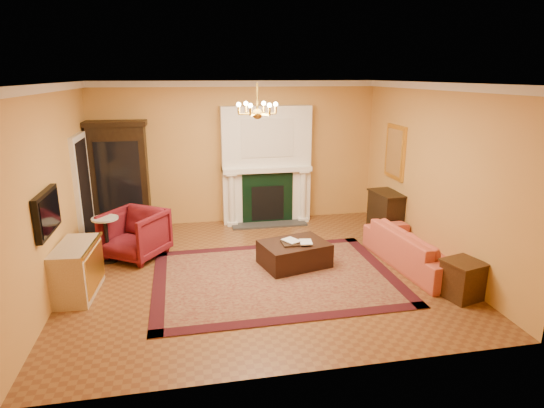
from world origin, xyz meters
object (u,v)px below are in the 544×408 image
object	(u,v)px
pedestal_table	(107,236)
end_table	(462,281)
china_cabinet	(121,180)
wingback_armchair	(135,232)
console_table	(386,215)
leather_ottoman	(294,254)
coral_sofa	(417,242)
commode	(77,270)

from	to	relation	value
pedestal_table	end_table	world-z (taller)	pedestal_table
china_cabinet	wingback_armchair	world-z (taller)	china_cabinet
console_table	leather_ottoman	xyz separation A→B (m)	(-2.16, -1.14, -0.21)
end_table	leather_ottoman	distance (m)	2.63
wingback_armchair	pedestal_table	xyz separation A→B (m)	(-0.46, -0.08, -0.01)
china_cabinet	console_table	bearing A→B (deg)	-13.47
wingback_armchair	coral_sofa	world-z (taller)	wingback_armchair
console_table	commode	bearing A→B (deg)	-169.76
wingback_armchair	end_table	bearing A→B (deg)	6.69
china_cabinet	commode	xyz separation A→B (m)	(-0.33, -2.83, -0.69)
coral_sofa	leather_ottoman	distance (m)	2.05
wingback_armchair	coral_sofa	bearing A→B (deg)	18.70
china_cabinet	pedestal_table	world-z (taller)	china_cabinet
leather_ottoman	china_cabinet	bearing A→B (deg)	126.97
coral_sofa	end_table	distance (m)	1.20
pedestal_table	leather_ottoman	bearing A→B (deg)	-14.51
wingback_armchair	pedestal_table	distance (m)	0.47
pedestal_table	end_table	xyz separation A→B (m)	(5.21, -2.38, -0.19)
wingback_armchair	pedestal_table	size ratio (longest dim) A/B	1.19
console_table	wingback_armchair	bearing A→B (deg)	177.54
china_cabinet	commode	distance (m)	2.93
coral_sofa	console_table	distance (m)	1.54
commode	leather_ottoman	xyz separation A→B (m)	(3.35, 0.41, -0.17)
leather_ottoman	wingback_armchair	bearing A→B (deg)	147.14
wingback_armchair	commode	distance (m)	1.47
console_table	leather_ottoman	bearing A→B (deg)	-157.63
china_cabinet	leather_ottoman	distance (m)	3.96
coral_sofa	console_table	size ratio (longest dim) A/B	2.51
coral_sofa	leather_ottoman	world-z (taller)	coral_sofa
wingback_armchair	console_table	size ratio (longest dim) A/B	1.10
coral_sofa	console_table	world-z (taller)	console_table
commode	leather_ottoman	bearing A→B (deg)	10.99
pedestal_table	china_cabinet	bearing A→B (deg)	86.81
commode	console_table	world-z (taller)	console_table
wingback_armchair	commode	world-z (taller)	wingback_armchair
coral_sofa	console_table	xyz separation A→B (m)	(0.16, 1.53, 0.01)
commode	end_table	xyz separation A→B (m)	(5.45, -1.17, -0.12)
end_table	console_table	distance (m)	2.72
end_table	console_table	size ratio (longest dim) A/B	0.63
commode	end_table	size ratio (longest dim) A/B	1.92
china_cabinet	leather_ottoman	bearing A→B (deg)	-38.29
end_table	coral_sofa	bearing A→B (deg)	94.60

